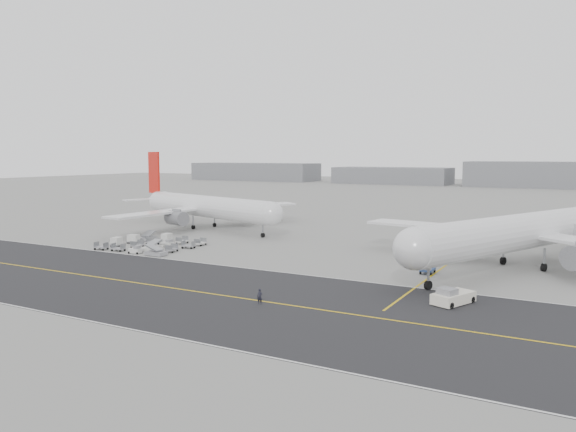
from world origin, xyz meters
The scene contains 9 objects.
ground centered at (0.00, 0.00, 0.00)m, with size 700.00×700.00×0.00m, color gray.
taxiway centered at (5.02, -17.98, 0.01)m, with size 220.00×59.00×0.03m.
horizon_buildings centered at (30.00, 260.00, 0.00)m, with size 520.00×28.00×28.00m, color gray, non-canonical shape.
airliner_a centered at (-32.01, 33.57, 5.32)m, with size 51.85×50.82×18.46m.
airliner_b centered at (40.88, 18.69, 5.76)m, with size 53.70×54.91×20.01m.
pushback_tug centered at (36.20, -8.21, 0.86)m, with size 4.56×7.28×2.09m.
gse_cluster centered at (-23.52, 5.93, 0.00)m, with size 20.80×20.05×1.85m, color gray, non-canonical shape.
stray_dolly centered at (29.03, 7.63, 0.00)m, with size 1.77×2.88×1.77m, color silver, non-canonical shape.
ground_crew_a centered at (16.19, -19.28, 0.93)m, with size 0.67×0.44×1.85m, color black.
Camera 1 is at (50.38, -74.57, 17.60)m, focal length 35.00 mm.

